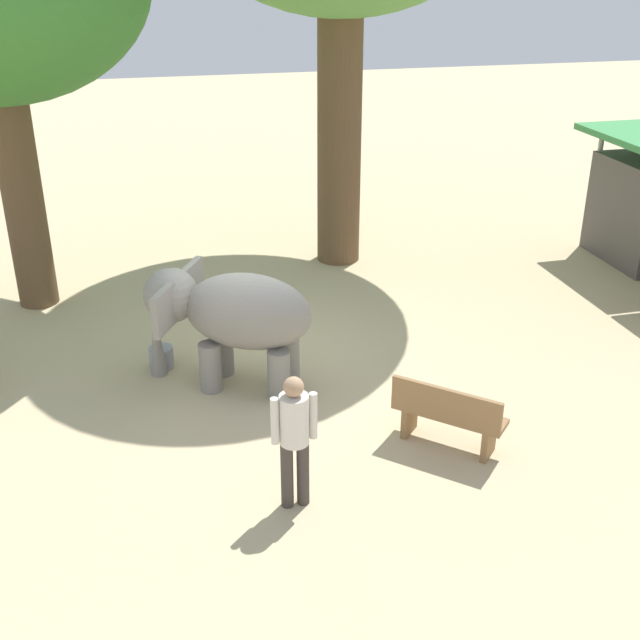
{
  "coord_description": "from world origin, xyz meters",
  "views": [
    {
      "loc": [
        10.2,
        -1.53,
        5.65
      ],
      "look_at": [
        0.22,
        0.93,
        0.8
      ],
      "focal_mm": 44.36,
      "sensor_mm": 36.0,
      "label": 1
    }
  ],
  "objects_px": {
    "feed_bucket": "(161,357)",
    "wooden_bench": "(448,414)",
    "person_handler": "(294,432)",
    "elephant": "(230,314)"
  },
  "relations": [
    {
      "from": "person_handler",
      "to": "feed_bucket",
      "type": "distance_m",
      "value": 3.9
    },
    {
      "from": "person_handler",
      "to": "feed_bucket",
      "type": "relative_size",
      "value": 4.5
    },
    {
      "from": "person_handler",
      "to": "wooden_bench",
      "type": "relative_size",
      "value": 1.25
    },
    {
      "from": "person_handler",
      "to": "elephant",
      "type": "bearing_deg",
      "value": 4.43
    },
    {
      "from": "elephant",
      "to": "feed_bucket",
      "type": "xyz_separation_m",
      "value": [
        -0.73,
        -0.97,
        -0.92
      ]
    },
    {
      "from": "feed_bucket",
      "to": "wooden_bench",
      "type": "bearing_deg",
      "value": 48.23
    },
    {
      "from": "feed_bucket",
      "to": "person_handler",
      "type": "bearing_deg",
      "value": 19.12
    },
    {
      "from": "person_handler",
      "to": "wooden_bench",
      "type": "bearing_deg",
      "value": -73.58
    },
    {
      "from": "person_handler",
      "to": "wooden_bench",
      "type": "distance_m",
      "value": 2.21
    },
    {
      "from": "elephant",
      "to": "person_handler",
      "type": "distance_m",
      "value": 2.89
    }
  ]
}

